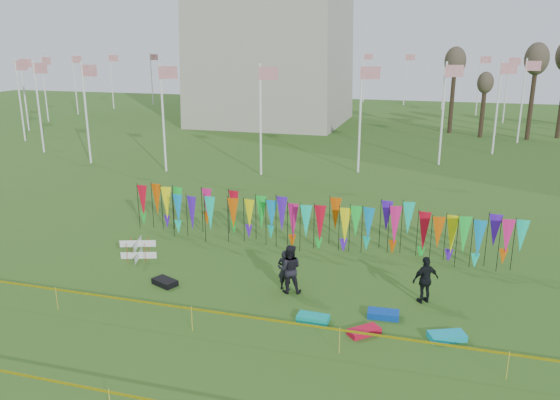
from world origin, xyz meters
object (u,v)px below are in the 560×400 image
(box_kite, at_px, (138,250))
(person_right, at_px, (425,280))
(kite_bag_black, at_px, (165,282))
(kite_bag_teal, at_px, (447,336))
(person_left, at_px, (285,270))
(kite_bag_red, at_px, (364,331))
(person_mid, at_px, (290,269))
(kite_bag_blue, at_px, (383,314))
(kite_bag_turquoise, at_px, (313,318))

(box_kite, relative_size, person_right, 0.50)
(person_right, xyz_separation_m, kite_bag_black, (-10.00, -1.33, -0.79))
(kite_bag_teal, bearing_deg, person_left, 160.56)
(person_left, height_order, kite_bag_red, person_left)
(kite_bag_black, bearing_deg, person_mid, 8.83)
(person_left, height_order, kite_bag_blue, person_left)
(kite_bag_red, bearing_deg, kite_bag_turquoise, 168.00)
(kite_bag_red, distance_m, kite_bag_black, 8.34)
(kite_bag_turquoise, relative_size, kite_bag_black, 1.10)
(person_right, distance_m, kite_bag_red, 3.57)
(kite_bag_turquoise, bearing_deg, person_right, 35.23)
(person_mid, relative_size, kite_bag_blue, 1.78)
(kite_bag_turquoise, bearing_deg, kite_bag_red, -12.00)
(box_kite, bearing_deg, person_right, -3.69)
(box_kite, relative_size, kite_bag_turquoise, 0.82)
(kite_bag_turquoise, bearing_deg, kite_bag_teal, 0.40)
(box_kite, xyz_separation_m, kite_bag_black, (2.42, -2.13, -0.33))
(person_right, xyz_separation_m, kite_bag_turquoise, (-3.65, -2.58, -0.79))
(box_kite, xyz_separation_m, person_right, (12.43, -0.80, 0.46))
(kite_bag_turquoise, relative_size, kite_bag_red, 1.01)
(person_left, distance_m, kite_bag_black, 4.87)
(kite_bag_black, distance_m, kite_bag_teal, 10.89)
(kite_bag_blue, bearing_deg, person_right, 50.33)
(person_mid, bearing_deg, person_left, -49.12)
(person_left, distance_m, kite_bag_turquoise, 2.82)
(box_kite, distance_m, kite_bag_black, 3.25)
(person_left, height_order, kite_bag_turquoise, person_left)
(kite_bag_black, xyz_separation_m, kite_bag_teal, (10.82, -1.21, -0.00))
(person_left, xyz_separation_m, kite_bag_turquoise, (1.63, -2.18, -0.71))
(box_kite, height_order, kite_bag_black, box_kite)
(person_mid, height_order, kite_bag_turquoise, person_mid)
(box_kite, xyz_separation_m, person_mid, (7.38, -1.37, 0.52))
(kite_bag_black, bearing_deg, kite_bag_turquoise, -11.06)
(person_left, xyz_separation_m, person_mid, (0.23, -0.17, 0.15))
(person_mid, distance_m, person_right, 5.08)
(person_mid, distance_m, kite_bag_turquoise, 2.60)
(person_mid, distance_m, kite_bag_black, 5.08)
(person_mid, height_order, person_right, person_mid)
(kite_bag_turquoise, distance_m, kite_bag_blue, 2.51)
(kite_bag_turquoise, xyz_separation_m, kite_bag_red, (1.82, -0.39, -0.01))
(kite_bag_teal, bearing_deg, kite_bag_blue, 156.46)
(kite_bag_turquoise, distance_m, kite_bag_red, 1.86)
(person_left, relative_size, kite_bag_blue, 1.51)
(person_right, distance_m, kite_bag_blue, 2.23)
(kite_bag_black, bearing_deg, kite_bag_blue, -1.82)
(person_mid, height_order, kite_bag_teal, person_mid)
(person_left, xyz_separation_m, kite_bag_red, (3.45, -2.57, -0.72))
(person_left, xyz_separation_m, kite_bag_teal, (6.10, -2.15, -0.71))
(kite_bag_turquoise, relative_size, kite_bag_blue, 1.01)
(kite_bag_blue, relative_size, kite_bag_red, 1.00)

